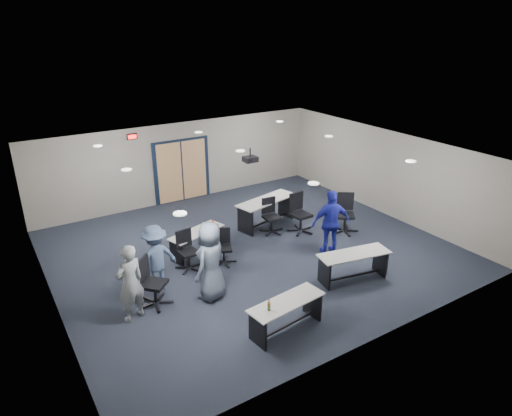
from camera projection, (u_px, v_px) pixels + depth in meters
floor at (251, 250)px, 12.45m from camera, size 10.00×10.00×0.00m
back_wall at (181, 162)px, 15.44m from camera, size 10.00×0.04×2.70m
front_wall at (379, 281)px, 8.42m from camera, size 10.00×0.04×2.70m
left_wall at (46, 252)px, 9.46m from camera, size 0.04×9.00×2.70m
right_wall at (385, 173)px, 14.40m from camera, size 0.04×9.00×2.70m
ceiling at (250, 154)px, 11.41m from camera, size 10.00×9.00×0.04m
double_door at (182, 171)px, 15.53m from camera, size 2.00×0.07×2.20m
exit_sign at (132, 137)px, 14.19m from camera, size 0.32×0.07×0.18m
ceiling_projector at (250, 159)px, 12.06m from camera, size 0.35×0.32×0.37m
ceiling_can_lights at (245, 153)px, 11.62m from camera, size 6.24×5.74×0.02m
table_front_left at (286, 310)px, 9.07m from camera, size 1.71×0.73×0.92m
table_front_right at (353, 262)px, 10.86m from camera, size 1.83×0.91×0.71m
table_back_left at (197, 239)px, 12.09m from camera, size 1.69×1.00×0.76m
table_back_right at (267, 208)px, 13.79m from camera, size 2.12×1.11×0.82m
chair_back_a at (188, 251)px, 11.32m from camera, size 0.68×0.68×1.01m
chair_back_b at (224, 247)px, 11.61m from camera, size 0.76×0.76×0.91m
chair_back_c at (272, 216)px, 13.30m from camera, size 0.70×0.70×1.03m
chair_back_d at (301, 213)px, 13.31m from camera, size 0.77×0.77×1.17m
chair_loose_left at (154, 282)px, 9.87m from camera, size 0.99×0.99×1.11m
chair_loose_right at (345, 214)px, 13.30m from camera, size 1.02×1.02×1.15m
person_gray at (130, 283)px, 9.28m from camera, size 0.71×0.57×1.71m
person_plaid at (211, 261)px, 10.01m from camera, size 1.07×0.95×1.83m
person_navy at (331, 223)px, 11.96m from camera, size 1.13×0.74×1.78m
person_back at (156, 258)px, 10.36m from camera, size 1.09×0.70×1.60m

